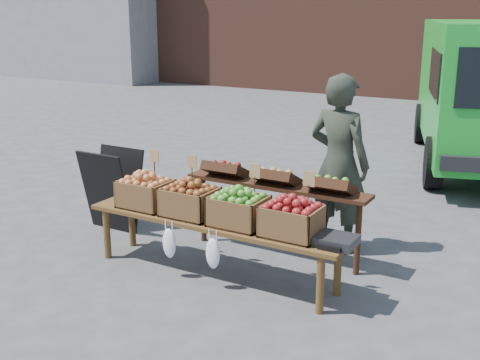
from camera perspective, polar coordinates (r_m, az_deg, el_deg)
The scene contains 10 objects.
ground at distance 6.49m, azimuth -7.93°, elevation -7.13°, with size 80.00×80.00×0.00m, color #48484B.
vendor at distance 6.44m, azimuth 9.35°, elevation 1.54°, with size 0.69×0.46×1.90m, color #282E24.
chalkboard_sign at distance 7.21m, azimuth -12.02°, elevation -0.88°, with size 0.64×0.36×0.98m, color black, non-canonical shape.
back_table at distance 6.25m, azimuth 3.39°, elevation -2.81°, with size 2.10×0.44×1.04m, color #311A0E, non-canonical shape.
display_bench at distance 5.89m, azimuth -2.47°, elevation -6.44°, with size 2.70×0.56×0.57m, color #543718, non-canonical shape.
crate_golden_apples at distance 6.21m, azimuth -8.94°, elevation -1.28°, with size 0.50×0.40×0.28m, color #B78B33, non-canonical shape.
crate_russet_pears at distance 5.89m, azimuth -4.77°, elevation -2.08°, with size 0.50×0.40×0.28m, color brown, non-canonical shape.
crate_red_apples at distance 5.60m, azimuth -0.15°, elevation -2.96°, with size 0.50×0.40×0.28m, color #3B7C28, non-canonical shape.
crate_green_apples at distance 5.36m, azimuth 4.94°, elevation -3.90°, with size 0.50×0.40×0.28m, color maroon, non-canonical shape.
weighing_scale at distance 5.24m, azimuth 9.13°, elevation -5.68°, with size 0.34×0.30×0.08m, color black.
Camera 1 is at (3.75, -4.67, 2.50)m, focal length 45.00 mm.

